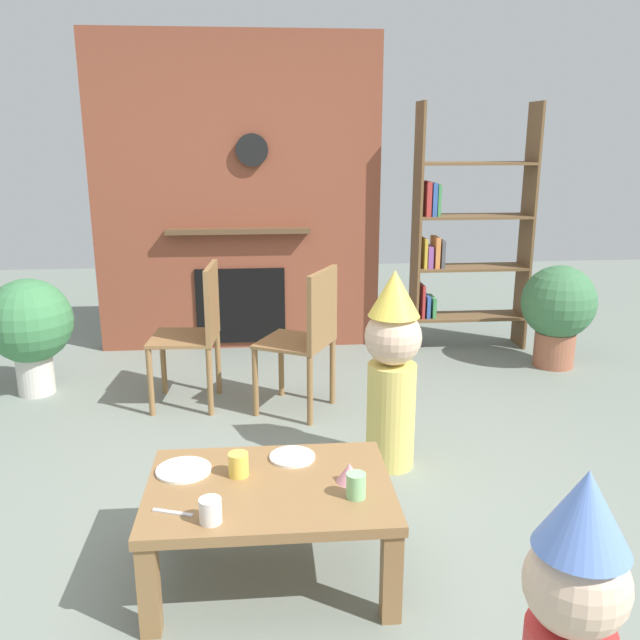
% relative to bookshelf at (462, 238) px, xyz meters
% --- Properties ---
extents(ground_plane, '(12.00, 12.00, 0.00)m').
position_rel_bookshelf_xyz_m(ground_plane, '(-1.43, -2.40, -0.88)').
color(ground_plane, gray).
extents(brick_fireplace_feature, '(2.20, 0.28, 2.40)m').
position_rel_bookshelf_xyz_m(brick_fireplace_feature, '(-1.73, 0.20, 0.31)').
color(brick_fireplace_feature, brown).
rests_on(brick_fireplace_feature, ground_plane).
extents(bookshelf, '(0.90, 0.28, 1.90)m').
position_rel_bookshelf_xyz_m(bookshelf, '(0.00, 0.00, 0.00)').
color(bookshelf, brown).
rests_on(bookshelf, ground_plane).
extents(coffee_table, '(0.92, 0.66, 0.39)m').
position_rel_bookshelf_xyz_m(coffee_table, '(-1.55, -2.82, -0.55)').
color(coffee_table, olive).
rests_on(coffee_table, ground_plane).
extents(paper_cup_near_left, '(0.08, 0.08, 0.09)m').
position_rel_bookshelf_xyz_m(paper_cup_near_left, '(-1.75, -3.05, -0.45)').
color(paper_cup_near_left, silver).
rests_on(paper_cup_near_left, coffee_table).
extents(paper_cup_near_right, '(0.07, 0.07, 0.09)m').
position_rel_bookshelf_xyz_m(paper_cup_near_right, '(-1.23, -2.94, -0.44)').
color(paper_cup_near_right, '#8CD18C').
rests_on(paper_cup_near_right, coffee_table).
extents(paper_cup_center, '(0.08, 0.08, 0.09)m').
position_rel_bookshelf_xyz_m(paper_cup_center, '(-1.66, -2.74, -0.44)').
color(paper_cup_center, '#F2CC4C').
rests_on(paper_cup_center, coffee_table).
extents(paper_plate_front, '(0.21, 0.21, 0.01)m').
position_rel_bookshelf_xyz_m(paper_plate_front, '(-1.88, -2.69, -0.48)').
color(paper_plate_front, white).
rests_on(paper_plate_front, coffee_table).
extents(paper_plate_rear, '(0.19, 0.19, 0.01)m').
position_rel_bookshelf_xyz_m(paper_plate_rear, '(-1.45, -2.61, -0.48)').
color(paper_plate_rear, white).
rests_on(paper_plate_rear, coffee_table).
extents(birthday_cake_slice, '(0.10, 0.10, 0.08)m').
position_rel_bookshelf_xyz_m(birthday_cake_slice, '(-1.24, -2.82, -0.45)').
color(birthday_cake_slice, pink).
rests_on(birthday_cake_slice, coffee_table).
extents(table_fork, '(0.15, 0.06, 0.01)m').
position_rel_bookshelf_xyz_m(table_fork, '(-1.89, -2.99, -0.49)').
color(table_fork, silver).
rests_on(table_fork, coffee_table).
extents(child_with_cone_hat, '(0.26, 0.26, 0.92)m').
position_rel_bookshelf_xyz_m(child_with_cone_hat, '(-0.82, -3.77, -0.40)').
color(child_with_cone_hat, '#D13838').
rests_on(child_with_cone_hat, ground_plane).
extents(child_in_pink, '(0.29, 0.29, 1.03)m').
position_rel_bookshelf_xyz_m(child_in_pink, '(-0.92, -1.96, -0.34)').
color(child_in_pink, '#E0CC66').
rests_on(child_in_pink, ground_plane).
extents(dining_chair_left, '(0.43, 0.43, 0.90)m').
position_rel_bookshelf_xyz_m(dining_chair_left, '(-1.96, -1.04, -0.37)').
color(dining_chair_left, olive).
rests_on(dining_chair_left, ground_plane).
extents(dining_chair_middle, '(0.54, 0.54, 0.90)m').
position_rel_bookshelf_xyz_m(dining_chair_middle, '(-1.29, -1.23, -0.37)').
color(dining_chair_middle, olive).
rests_on(dining_chair_middle, ground_plane).
extents(potted_plant_tall, '(0.53, 0.53, 0.75)m').
position_rel_bookshelf_xyz_m(potted_plant_tall, '(0.59, -0.53, -0.44)').
color(potted_plant_tall, '#9E5B42').
rests_on(potted_plant_tall, ground_plane).
extents(potted_plant_short, '(0.55, 0.55, 0.77)m').
position_rel_bookshelf_xyz_m(potted_plant_short, '(-3.07, -0.76, -0.42)').
color(potted_plant_short, beige).
rests_on(potted_plant_short, ground_plane).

